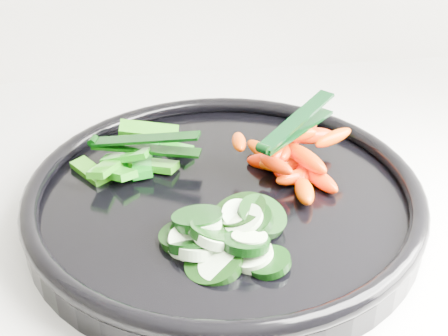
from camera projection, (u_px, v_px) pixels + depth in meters
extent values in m
cylinder|color=black|center=(224.00, 206.00, 0.59)|extent=(0.48, 0.48, 0.02)
torus|color=black|center=(224.00, 190.00, 0.58)|extent=(0.49, 0.49, 0.02)
cylinder|color=black|center=(214.00, 263.00, 0.50)|extent=(0.07, 0.07, 0.03)
cylinder|color=#DCF3C3|center=(219.00, 267.00, 0.49)|extent=(0.04, 0.04, 0.02)
cylinder|color=black|center=(194.00, 243.00, 0.52)|extent=(0.06, 0.06, 0.03)
cylinder|color=beige|center=(198.00, 251.00, 0.51)|extent=(0.04, 0.04, 0.03)
cylinder|color=black|center=(189.00, 237.00, 0.53)|extent=(0.04, 0.05, 0.02)
cylinder|color=#CCEFBF|center=(188.00, 243.00, 0.52)|extent=(0.04, 0.04, 0.02)
cylinder|color=black|center=(269.00, 262.00, 0.50)|extent=(0.05, 0.05, 0.02)
cylinder|color=#E3F6C5|center=(252.00, 256.00, 0.51)|extent=(0.05, 0.05, 0.02)
cylinder|color=black|center=(198.00, 228.00, 0.54)|extent=(0.05, 0.05, 0.02)
cylinder|color=#DEF4C3|center=(209.00, 226.00, 0.54)|extent=(0.05, 0.05, 0.02)
cylinder|color=black|center=(185.00, 236.00, 0.53)|extent=(0.06, 0.06, 0.02)
cylinder|color=#CBEEBE|center=(190.00, 235.00, 0.53)|extent=(0.05, 0.05, 0.01)
cylinder|color=black|center=(203.00, 239.00, 0.52)|extent=(0.05, 0.05, 0.02)
cylinder|color=beige|center=(193.00, 245.00, 0.52)|extent=(0.04, 0.04, 0.02)
cylinder|color=black|center=(250.00, 221.00, 0.53)|extent=(0.04, 0.04, 0.03)
cylinder|color=beige|center=(244.00, 221.00, 0.53)|extent=(0.04, 0.04, 0.02)
cylinder|color=black|center=(198.00, 219.00, 0.53)|extent=(0.05, 0.05, 0.02)
cylinder|color=beige|center=(205.00, 225.00, 0.52)|extent=(0.03, 0.03, 0.01)
cylinder|color=black|center=(212.00, 233.00, 0.52)|extent=(0.05, 0.05, 0.03)
cylinder|color=beige|center=(213.00, 239.00, 0.51)|extent=(0.04, 0.04, 0.02)
cylinder|color=black|center=(262.00, 216.00, 0.54)|extent=(0.05, 0.05, 0.03)
cylinder|color=beige|center=(239.00, 216.00, 0.53)|extent=(0.04, 0.04, 0.02)
cylinder|color=black|center=(240.00, 212.00, 0.54)|extent=(0.05, 0.05, 0.02)
cylinder|color=beige|center=(234.00, 217.00, 0.53)|extent=(0.03, 0.03, 0.02)
cylinder|color=black|center=(246.00, 243.00, 0.50)|extent=(0.04, 0.05, 0.02)
cylinder|color=#B5D2A8|center=(249.00, 239.00, 0.51)|extent=(0.03, 0.03, 0.01)
ellipsoid|color=red|center=(304.00, 171.00, 0.61)|extent=(0.04, 0.05, 0.03)
ellipsoid|color=#E03400|center=(295.00, 177.00, 0.60)|extent=(0.05, 0.03, 0.02)
ellipsoid|color=red|center=(320.00, 179.00, 0.60)|extent=(0.04, 0.05, 0.02)
ellipsoid|color=#F21700|center=(268.00, 162.00, 0.62)|extent=(0.05, 0.04, 0.03)
ellipsoid|color=#EF1B00|center=(280.00, 167.00, 0.61)|extent=(0.02, 0.05, 0.02)
ellipsoid|color=#FC6700|center=(304.00, 191.00, 0.58)|extent=(0.03, 0.05, 0.03)
ellipsoid|color=#DC3800|center=(284.00, 165.00, 0.62)|extent=(0.05, 0.02, 0.03)
ellipsoid|color=#FF5F00|center=(262.00, 151.00, 0.64)|extent=(0.03, 0.05, 0.02)
ellipsoid|color=#FA4B00|center=(276.00, 165.00, 0.59)|extent=(0.04, 0.04, 0.02)
ellipsoid|color=#FF0F00|center=(292.00, 136.00, 0.64)|extent=(0.03, 0.06, 0.03)
ellipsoid|color=red|center=(285.00, 152.00, 0.61)|extent=(0.03, 0.04, 0.02)
ellipsoid|color=#E62F00|center=(306.00, 158.00, 0.60)|extent=(0.04, 0.06, 0.02)
ellipsoid|color=red|center=(282.00, 152.00, 0.61)|extent=(0.04, 0.05, 0.03)
ellipsoid|color=#EB4500|center=(311.00, 136.00, 0.64)|extent=(0.06, 0.03, 0.02)
ellipsoid|color=#FD2900|center=(295.00, 132.00, 0.62)|extent=(0.05, 0.03, 0.03)
ellipsoid|color=#EB4100|center=(239.00, 142.00, 0.60)|extent=(0.02, 0.04, 0.02)
ellipsoid|color=#F93D00|center=(295.00, 135.00, 0.61)|extent=(0.05, 0.02, 0.02)
ellipsoid|color=#F04A00|center=(333.00, 138.00, 0.61)|extent=(0.05, 0.03, 0.02)
cube|color=#096810|center=(143.00, 164.00, 0.63)|extent=(0.02, 0.06, 0.02)
cube|color=#0C740B|center=(174.00, 148.00, 0.65)|extent=(0.04, 0.04, 0.02)
cube|color=#1B740B|center=(154.00, 165.00, 0.62)|extent=(0.05, 0.04, 0.02)
cube|color=#09660E|center=(131.00, 158.00, 0.64)|extent=(0.06, 0.06, 0.02)
cube|color=#186309|center=(90.00, 171.00, 0.62)|extent=(0.04, 0.05, 0.01)
cube|color=#0A7311|center=(111.00, 172.00, 0.61)|extent=(0.05, 0.06, 0.03)
cube|color=#13710A|center=(126.00, 156.00, 0.62)|extent=(0.05, 0.03, 0.02)
cube|color=#0D6409|center=(105.00, 169.00, 0.60)|extent=(0.03, 0.05, 0.02)
cube|color=#1E6B0A|center=(149.00, 130.00, 0.67)|extent=(0.07, 0.03, 0.02)
cylinder|color=black|center=(263.00, 148.00, 0.57)|extent=(0.01, 0.01, 0.01)
cube|color=black|center=(297.00, 130.00, 0.60)|extent=(0.09, 0.09, 0.00)
cube|color=black|center=(297.00, 120.00, 0.60)|extent=(0.09, 0.08, 0.02)
cylinder|color=black|center=(93.00, 141.00, 0.63)|extent=(0.01, 0.01, 0.01)
cube|color=black|center=(146.00, 149.00, 0.62)|extent=(0.11, 0.05, 0.00)
cube|color=black|center=(145.00, 139.00, 0.62)|extent=(0.11, 0.05, 0.02)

